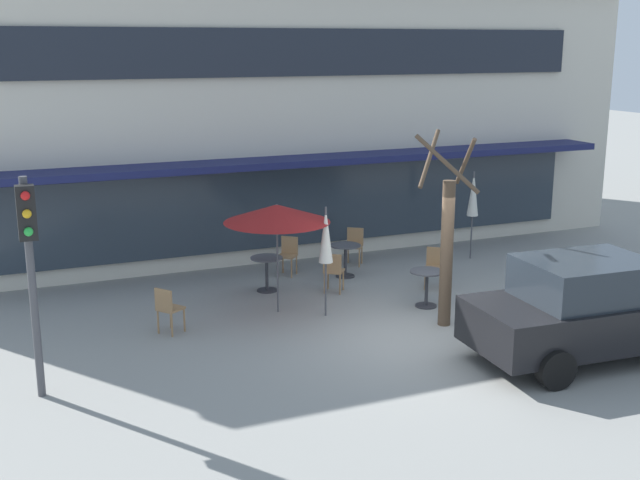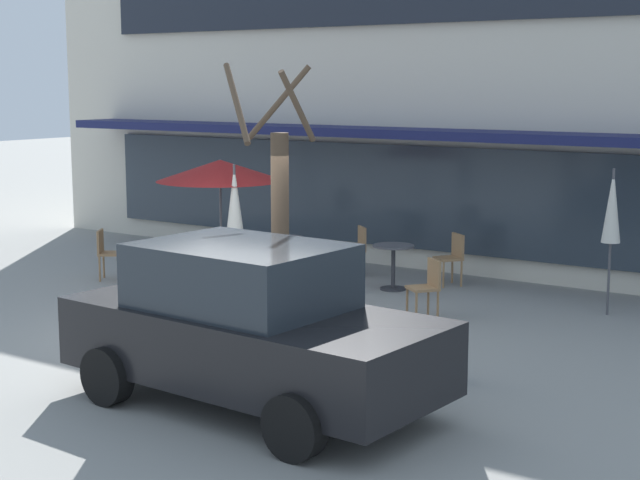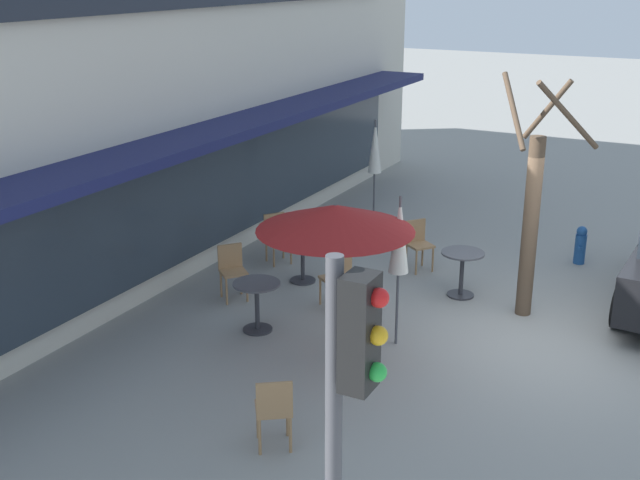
{
  "view_description": "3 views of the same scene",
  "coord_description": "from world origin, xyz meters",
  "px_view_note": "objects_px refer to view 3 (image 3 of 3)",
  "views": [
    {
      "loc": [
        -7.13,
        -12.01,
        5.26
      ],
      "look_at": [
        -0.72,
        3.06,
        1.22
      ],
      "focal_mm": 45.0,
      "sensor_mm": 36.0,
      "label": 1
    },
    {
      "loc": [
        8.43,
        -9.89,
        3.45
      ],
      "look_at": [
        -0.29,
        2.94,
        0.95
      ],
      "focal_mm": 55.0,
      "sensor_mm": 36.0,
      "label": 2
    },
    {
      "loc": [
        -10.88,
        -1.97,
        5.13
      ],
      "look_at": [
        -0.63,
        3.3,
        1.19
      ],
      "focal_mm": 45.0,
      "sensor_mm": 36.0,
      "label": 3
    }
  ],
  "objects_px": {
    "cafe_table_near_wall": "(257,298)",
    "cafe_table_streetside": "(303,253)",
    "cafe_chair_0": "(418,241)",
    "cafe_chair_2": "(232,267)",
    "cafe_chair_4": "(274,407)",
    "cafe_table_by_tree": "(462,266)",
    "fire_hydrant": "(580,245)",
    "cafe_chair_1": "(337,277)",
    "patio_umbrella_corner_open": "(335,218)",
    "street_tree": "(532,214)",
    "traffic_light_pole": "(347,412)",
    "patio_umbrella_cream_folded": "(399,236)",
    "cafe_chair_3": "(277,234)",
    "patio_umbrella_green_folded": "(375,147)"
  },
  "relations": [
    {
      "from": "cafe_table_by_tree",
      "to": "patio_umbrella_corner_open",
      "type": "xyz_separation_m",
      "value": [
        -2.91,
        0.88,
        1.51
      ]
    },
    {
      "from": "cafe_chair_3",
      "to": "street_tree",
      "type": "bearing_deg",
      "value": -93.55
    },
    {
      "from": "cafe_table_by_tree",
      "to": "cafe_chair_1",
      "type": "distance_m",
      "value": 2.11
    },
    {
      "from": "patio_umbrella_green_folded",
      "to": "cafe_chair_0",
      "type": "relative_size",
      "value": 2.47
    },
    {
      "from": "patio_umbrella_green_folded",
      "to": "traffic_light_pole",
      "type": "bearing_deg",
      "value": -157.55
    },
    {
      "from": "patio_umbrella_corner_open",
      "to": "fire_hydrant",
      "type": "height_order",
      "value": "patio_umbrella_corner_open"
    },
    {
      "from": "cafe_table_near_wall",
      "to": "cafe_chair_0",
      "type": "xyz_separation_m",
      "value": [
        3.49,
        -1.2,
        0.01
      ]
    },
    {
      "from": "patio_umbrella_corner_open",
      "to": "cafe_chair_4",
      "type": "height_order",
      "value": "patio_umbrella_corner_open"
    },
    {
      "from": "patio_umbrella_cream_folded",
      "to": "cafe_chair_3",
      "type": "xyz_separation_m",
      "value": [
        2.15,
        3.22,
        -1.1
      ]
    },
    {
      "from": "cafe_table_streetside",
      "to": "patio_umbrella_corner_open",
      "type": "height_order",
      "value": "patio_umbrella_corner_open"
    },
    {
      "from": "cafe_chair_1",
      "to": "patio_umbrella_cream_folded",
      "type": "bearing_deg",
      "value": -119.62
    },
    {
      "from": "patio_umbrella_corner_open",
      "to": "street_tree",
      "type": "height_order",
      "value": "street_tree"
    },
    {
      "from": "traffic_light_pole",
      "to": "patio_umbrella_green_folded",
      "type": "bearing_deg",
      "value": 22.45
    },
    {
      "from": "cafe_table_near_wall",
      "to": "cafe_chair_1",
      "type": "bearing_deg",
      "value": -28.26
    },
    {
      "from": "cafe_table_streetside",
      "to": "cafe_chair_1",
      "type": "bearing_deg",
      "value": -126.69
    },
    {
      "from": "cafe_table_by_tree",
      "to": "cafe_chair_4",
      "type": "bearing_deg",
      "value": 174.64
    },
    {
      "from": "cafe_table_by_tree",
      "to": "cafe_chair_3",
      "type": "xyz_separation_m",
      "value": [
        0.03,
        3.5,
        0.01
      ]
    },
    {
      "from": "cafe_chair_2",
      "to": "cafe_chair_4",
      "type": "bearing_deg",
      "value": -140.93
    },
    {
      "from": "cafe_chair_2",
      "to": "traffic_light_pole",
      "type": "relative_size",
      "value": 0.26
    },
    {
      "from": "patio_umbrella_green_folded",
      "to": "cafe_chair_3",
      "type": "bearing_deg",
      "value": 167.41
    },
    {
      "from": "cafe_chair_2",
      "to": "cafe_chair_3",
      "type": "relative_size",
      "value": 1.0
    },
    {
      "from": "cafe_table_near_wall",
      "to": "cafe_table_streetside",
      "type": "distance_m",
      "value": 2.06
    },
    {
      "from": "patio_umbrella_cream_folded",
      "to": "cafe_chair_4",
      "type": "bearing_deg",
      "value": 176.12
    },
    {
      "from": "cafe_table_streetside",
      "to": "cafe_chair_2",
      "type": "height_order",
      "value": "cafe_chair_2"
    },
    {
      "from": "cafe_chair_0",
      "to": "fire_hydrant",
      "type": "bearing_deg",
      "value": -57.39
    },
    {
      "from": "cafe_table_near_wall",
      "to": "patio_umbrella_green_folded",
      "type": "xyz_separation_m",
      "value": [
        5.6,
        0.57,
        1.11
      ]
    },
    {
      "from": "cafe_table_streetside",
      "to": "street_tree",
      "type": "bearing_deg",
      "value": -84.35
    },
    {
      "from": "cafe_chair_0",
      "to": "traffic_light_pole",
      "type": "height_order",
      "value": "traffic_light_pole"
    },
    {
      "from": "cafe_table_near_wall",
      "to": "patio_umbrella_corner_open",
      "type": "height_order",
      "value": "patio_umbrella_corner_open"
    },
    {
      "from": "cafe_table_streetside",
      "to": "patio_umbrella_cream_folded",
      "type": "distance_m",
      "value": 2.99
    },
    {
      "from": "cafe_table_streetside",
      "to": "cafe_chair_0",
      "type": "relative_size",
      "value": 0.85
    },
    {
      "from": "patio_umbrella_green_folded",
      "to": "traffic_light_pole",
      "type": "xyz_separation_m",
      "value": [
        -10.55,
        -4.36,
        0.67
      ]
    },
    {
      "from": "patio_umbrella_cream_folded",
      "to": "patio_umbrella_corner_open",
      "type": "relative_size",
      "value": 1.0
    },
    {
      "from": "cafe_table_near_wall",
      "to": "patio_umbrella_green_folded",
      "type": "relative_size",
      "value": 0.35
    },
    {
      "from": "cafe_chair_2",
      "to": "traffic_light_pole",
      "type": "bearing_deg",
      "value": -140.57
    },
    {
      "from": "street_tree",
      "to": "fire_hydrant",
      "type": "bearing_deg",
      "value": -7.45
    },
    {
      "from": "patio_umbrella_corner_open",
      "to": "cafe_chair_2",
      "type": "height_order",
      "value": "patio_umbrella_corner_open"
    },
    {
      "from": "patio_umbrella_green_folded",
      "to": "cafe_chair_2",
      "type": "bearing_deg",
      "value": 174.71
    },
    {
      "from": "cafe_table_streetside",
      "to": "cafe_chair_4",
      "type": "height_order",
      "value": "cafe_chair_4"
    },
    {
      "from": "patio_umbrella_cream_folded",
      "to": "cafe_chair_3",
      "type": "distance_m",
      "value": 4.03
    },
    {
      "from": "cafe_chair_4",
      "to": "patio_umbrella_cream_folded",
      "type": "bearing_deg",
      "value": -3.88
    },
    {
      "from": "cafe_table_by_tree",
      "to": "fire_hydrant",
      "type": "distance_m",
      "value": 2.85
    },
    {
      "from": "patio_umbrella_cream_folded",
      "to": "patio_umbrella_corner_open",
      "type": "xyz_separation_m",
      "value": [
        -0.79,
        0.6,
        0.39
      ]
    },
    {
      "from": "cafe_chair_1",
      "to": "street_tree",
      "type": "bearing_deg",
      "value": -67.26
    },
    {
      "from": "patio_umbrella_cream_folded",
      "to": "cafe_chair_0",
      "type": "xyz_separation_m",
      "value": [
        2.96,
        0.8,
        -1.1
      ]
    },
    {
      "from": "cafe_table_streetside",
      "to": "cafe_chair_1",
      "type": "xyz_separation_m",
      "value": [
        -0.76,
        -1.02,
        0.01
      ]
    },
    {
      "from": "cafe_table_streetside",
      "to": "cafe_chair_2",
      "type": "bearing_deg",
      "value": 149.67
    },
    {
      "from": "cafe_table_streetside",
      "to": "cafe_chair_4",
      "type": "relative_size",
      "value": 0.85
    },
    {
      "from": "street_tree",
      "to": "patio_umbrella_corner_open",
      "type": "bearing_deg",
      "value": 143.42
    },
    {
      "from": "cafe_chair_0",
      "to": "patio_umbrella_corner_open",
      "type": "bearing_deg",
      "value": -176.9
    }
  ]
}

